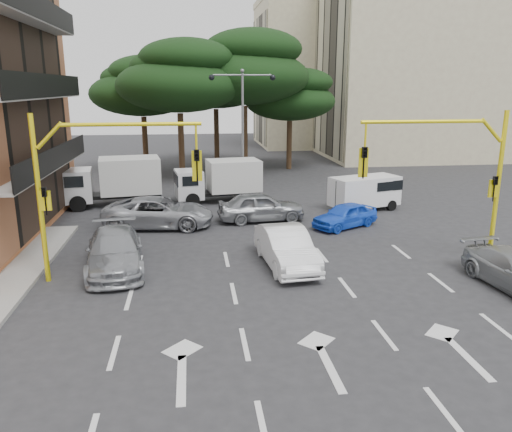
{
  "coord_description": "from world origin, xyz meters",
  "views": [
    {
      "loc": [
        -3.29,
        -15.82,
        6.86
      ],
      "look_at": [
        -0.68,
        4.23,
        1.6
      ],
      "focal_mm": 35.0,
      "sensor_mm": 36.0,
      "label": 1
    }
  ],
  "objects_px": {
    "car_silver_cross_b": "(261,207)",
    "van_white": "(364,193)",
    "signal_mast_right": "(457,167)",
    "box_truck_a": "(112,182)",
    "street_lamp_center": "(243,110)",
    "signal_mast_left": "(91,174)",
    "car_blue_compact": "(345,215)",
    "car_silver_wagon": "(115,251)",
    "box_truck_b": "(219,181)",
    "car_white_hatch": "(286,248)",
    "car_silver_cross_a": "(159,212)"
  },
  "relations": [
    {
      "from": "van_white",
      "to": "box_truck_a",
      "type": "distance_m",
      "value": 14.7
    },
    {
      "from": "car_silver_wagon",
      "to": "car_silver_cross_a",
      "type": "relative_size",
      "value": 0.94
    },
    {
      "from": "car_blue_compact",
      "to": "car_silver_wagon",
      "type": "xyz_separation_m",
      "value": [
        -10.58,
        -4.61,
        0.13
      ]
    },
    {
      "from": "car_white_hatch",
      "to": "box_truck_b",
      "type": "bearing_deg",
      "value": 94.34
    },
    {
      "from": "car_blue_compact",
      "to": "car_silver_cross_b",
      "type": "bearing_deg",
      "value": -142.58
    },
    {
      "from": "car_blue_compact",
      "to": "box_truck_b",
      "type": "xyz_separation_m",
      "value": [
        -5.93,
        6.54,
        0.66
      ]
    },
    {
      "from": "car_white_hatch",
      "to": "car_blue_compact",
      "type": "bearing_deg",
      "value": 47.06
    },
    {
      "from": "signal_mast_left",
      "to": "car_silver_cross_b",
      "type": "relative_size",
      "value": 1.33
    },
    {
      "from": "signal_mast_right",
      "to": "box_truck_b",
      "type": "height_order",
      "value": "signal_mast_right"
    },
    {
      "from": "car_blue_compact",
      "to": "van_white",
      "type": "distance_m",
      "value": 4.09
    },
    {
      "from": "car_silver_cross_a",
      "to": "van_white",
      "type": "height_order",
      "value": "van_white"
    },
    {
      "from": "car_silver_wagon",
      "to": "box_truck_b",
      "type": "distance_m",
      "value": 12.1
    },
    {
      "from": "signal_mast_right",
      "to": "van_white",
      "type": "xyz_separation_m",
      "value": [
        -0.36,
        9.0,
        -2.91
      ]
    },
    {
      "from": "street_lamp_center",
      "to": "van_white",
      "type": "distance_m",
      "value": 9.3
    },
    {
      "from": "signal_mast_right",
      "to": "car_silver_cross_b",
      "type": "relative_size",
      "value": 1.33
    },
    {
      "from": "signal_mast_right",
      "to": "box_truck_a",
      "type": "xyz_separation_m",
      "value": [
        -14.76,
        11.95,
        -2.47
      ]
    },
    {
      "from": "signal_mast_left",
      "to": "box_truck_b",
      "type": "distance_m",
      "value": 13.4
    },
    {
      "from": "signal_mast_left",
      "to": "car_blue_compact",
      "type": "distance_m",
      "value": 12.8
    },
    {
      "from": "signal_mast_left",
      "to": "car_silver_wagon",
      "type": "relative_size",
      "value": 1.17
    },
    {
      "from": "car_white_hatch",
      "to": "street_lamp_center",
      "type": "bearing_deg",
      "value": 85.97
    },
    {
      "from": "van_white",
      "to": "signal_mast_right",
      "type": "bearing_deg",
      "value": -15.34
    },
    {
      "from": "car_blue_compact",
      "to": "van_white",
      "type": "height_order",
      "value": "van_white"
    },
    {
      "from": "car_silver_cross_a",
      "to": "box_truck_b",
      "type": "height_order",
      "value": "box_truck_b"
    },
    {
      "from": "car_silver_wagon",
      "to": "van_white",
      "type": "distance_m",
      "value": 15.11
    },
    {
      "from": "car_blue_compact",
      "to": "box_truck_a",
      "type": "distance_m",
      "value": 13.79
    },
    {
      "from": "car_silver_wagon",
      "to": "box_truck_a",
      "type": "relative_size",
      "value": 0.89
    },
    {
      "from": "signal_mast_right",
      "to": "signal_mast_left",
      "type": "relative_size",
      "value": 1.0
    },
    {
      "from": "signal_mast_left",
      "to": "car_white_hatch",
      "type": "distance_m",
      "value": 7.75
    },
    {
      "from": "car_white_hatch",
      "to": "car_silver_cross_b",
      "type": "xyz_separation_m",
      "value": [
        -0.02,
        6.91,
        0.01
      ]
    },
    {
      "from": "street_lamp_center",
      "to": "signal_mast_left",
      "type": "bearing_deg",
      "value": -115.91
    },
    {
      "from": "van_white",
      "to": "car_silver_wagon",
      "type": "bearing_deg",
      "value": -75.42
    },
    {
      "from": "car_white_hatch",
      "to": "box_truck_b",
      "type": "xyz_separation_m",
      "value": [
        -1.96,
        11.68,
        0.51
      ]
    },
    {
      "from": "car_blue_compact",
      "to": "box_truck_b",
      "type": "relative_size",
      "value": 0.7
    },
    {
      "from": "signal_mast_right",
      "to": "car_white_hatch",
      "type": "bearing_deg",
      "value": 176.23
    },
    {
      "from": "car_silver_cross_b",
      "to": "van_white",
      "type": "distance_m",
      "value": 6.42
    },
    {
      "from": "street_lamp_center",
      "to": "car_blue_compact",
      "type": "bearing_deg",
      "value": -63.29
    },
    {
      "from": "signal_mast_right",
      "to": "car_silver_cross_b",
      "type": "height_order",
      "value": "signal_mast_right"
    },
    {
      "from": "car_silver_cross_b",
      "to": "car_silver_wagon",
      "type": "bearing_deg",
      "value": 129.28
    },
    {
      "from": "street_lamp_center",
      "to": "box_truck_b",
      "type": "bearing_deg",
      "value": -131.53
    },
    {
      "from": "box_truck_b",
      "to": "car_silver_cross_a",
      "type": "bearing_deg",
      "value": 139.92
    },
    {
      "from": "signal_mast_right",
      "to": "van_white",
      "type": "distance_m",
      "value": 9.46
    },
    {
      "from": "car_white_hatch",
      "to": "box_truck_b",
      "type": "relative_size",
      "value": 0.89
    },
    {
      "from": "street_lamp_center",
      "to": "car_silver_cross_a",
      "type": "bearing_deg",
      "value": -124.82
    },
    {
      "from": "signal_mast_right",
      "to": "car_silver_cross_a",
      "type": "xyz_separation_m",
      "value": [
        -11.81,
        6.81,
        -3.13
      ]
    },
    {
      "from": "car_silver_wagon",
      "to": "signal_mast_right",
      "type": "bearing_deg",
      "value": -11.42
    },
    {
      "from": "car_white_hatch",
      "to": "car_silver_cross_b",
      "type": "height_order",
      "value": "car_silver_cross_b"
    },
    {
      "from": "signal_mast_left",
      "to": "box_truck_a",
      "type": "xyz_separation_m",
      "value": [
        -1.15,
        11.95,
        -2.47
      ]
    },
    {
      "from": "car_silver_cross_a",
      "to": "box_truck_a",
      "type": "distance_m",
      "value": 5.96
    },
    {
      "from": "car_white_hatch",
      "to": "car_silver_cross_a",
      "type": "height_order",
      "value": "car_white_hatch"
    },
    {
      "from": "signal_mast_right",
      "to": "car_blue_compact",
      "type": "relative_size",
      "value": 1.67
    }
  ]
}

